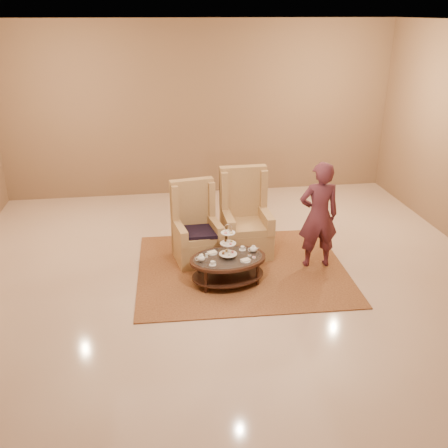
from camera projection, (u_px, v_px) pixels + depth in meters
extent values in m
plane|color=beige|center=(229.00, 283.00, 7.21)|extent=(8.00, 8.00, 0.00)
cube|color=silver|center=(229.00, 283.00, 7.21)|extent=(8.00, 8.00, 0.02)
cube|color=#8A694B|center=(200.00, 110.00, 10.16)|extent=(8.00, 0.04, 3.50)
cube|color=olive|center=(242.00, 269.00, 7.59)|extent=(3.20, 2.70, 0.02)
cylinder|color=black|center=(206.00, 282.00, 6.86)|extent=(0.05, 0.05, 0.36)
cylinder|color=black|center=(258.00, 274.00, 7.06)|extent=(0.05, 0.05, 0.36)
cylinder|color=black|center=(199.00, 269.00, 7.21)|extent=(0.05, 0.05, 0.36)
cylinder|color=black|center=(248.00, 262.00, 7.41)|extent=(0.05, 0.05, 0.36)
cylinder|color=white|center=(228.00, 243.00, 6.96)|extent=(0.01, 0.01, 0.45)
torus|color=white|center=(228.00, 228.00, 6.87)|extent=(0.12, 0.02, 0.12)
cylinder|color=silver|center=(228.00, 254.00, 7.03)|extent=(0.29, 0.29, 0.01)
cylinder|color=silver|center=(228.00, 243.00, 6.96)|extent=(0.26, 0.26, 0.01)
cylinder|color=silver|center=(228.00, 233.00, 6.90)|extent=(0.23, 0.23, 0.01)
cylinder|color=#D06A6C|center=(233.00, 252.00, 7.04)|extent=(0.04, 0.04, 0.03)
cylinder|color=tan|center=(227.00, 250.00, 7.08)|extent=(0.04, 0.04, 0.03)
cylinder|color=brown|center=(223.00, 253.00, 7.00)|extent=(0.04, 0.04, 0.03)
cylinder|color=white|center=(229.00, 255.00, 6.96)|extent=(0.04, 0.04, 0.03)
ellipsoid|color=tan|center=(232.00, 241.00, 6.99)|extent=(0.05, 0.05, 0.03)
ellipsoid|color=brown|center=(226.00, 241.00, 7.00)|extent=(0.05, 0.05, 0.03)
ellipsoid|color=white|center=(224.00, 243.00, 6.92)|extent=(0.05, 0.05, 0.03)
ellipsoid|color=#D06A6C|center=(231.00, 244.00, 6.91)|extent=(0.05, 0.05, 0.03)
cube|color=brown|center=(230.00, 231.00, 6.93)|extent=(0.04, 0.03, 0.02)
cube|color=white|center=(225.00, 231.00, 6.92)|extent=(0.04, 0.03, 0.02)
cube|color=#D06A6C|center=(226.00, 233.00, 6.85)|extent=(0.04, 0.03, 0.02)
cube|color=tan|center=(231.00, 233.00, 6.86)|extent=(0.04, 0.03, 0.02)
ellipsoid|color=silver|center=(201.00, 258.00, 6.91)|extent=(0.12, 0.12, 0.09)
cylinder|color=silver|center=(201.00, 255.00, 6.89)|extent=(0.06, 0.06, 0.01)
sphere|color=silver|center=(201.00, 255.00, 6.88)|extent=(0.02, 0.02, 0.02)
cone|color=silver|center=(206.00, 257.00, 6.92)|extent=(0.07, 0.03, 0.05)
torus|color=silver|center=(197.00, 259.00, 6.89)|extent=(0.06, 0.02, 0.06)
ellipsoid|color=silver|center=(253.00, 249.00, 7.17)|extent=(0.12, 0.12, 0.09)
cylinder|color=silver|center=(253.00, 246.00, 7.15)|extent=(0.06, 0.06, 0.01)
sphere|color=silver|center=(254.00, 246.00, 7.15)|extent=(0.02, 0.02, 0.02)
cone|color=silver|center=(258.00, 248.00, 7.19)|extent=(0.07, 0.03, 0.05)
torus|color=silver|center=(250.00, 250.00, 7.16)|extent=(0.06, 0.02, 0.06)
cylinder|color=silver|center=(213.00, 265.00, 6.83)|extent=(0.11, 0.11, 0.01)
cylinder|color=silver|center=(213.00, 263.00, 6.82)|extent=(0.07, 0.07, 0.05)
torus|color=silver|center=(215.00, 263.00, 6.83)|extent=(0.03, 0.01, 0.03)
cylinder|color=silver|center=(242.00, 250.00, 7.26)|extent=(0.11, 0.11, 0.01)
cylinder|color=silver|center=(242.00, 248.00, 7.25)|extent=(0.07, 0.07, 0.05)
torus|color=silver|center=(245.00, 248.00, 7.26)|extent=(0.03, 0.01, 0.03)
cylinder|color=silver|center=(212.00, 253.00, 7.16)|extent=(0.16, 0.16, 0.01)
cube|color=beige|center=(212.00, 252.00, 7.15)|extent=(0.15, 0.13, 0.02)
cylinder|color=silver|center=(245.00, 261.00, 6.94)|extent=(0.16, 0.16, 0.01)
cube|color=beige|center=(245.00, 260.00, 6.93)|extent=(0.15, 0.13, 0.02)
cylinder|color=silver|center=(207.00, 255.00, 7.04)|extent=(0.05, 0.05, 0.05)
cylinder|color=silver|center=(254.00, 257.00, 7.02)|extent=(0.06, 0.06, 0.01)
cylinder|color=#D06A6C|center=(254.00, 257.00, 7.02)|extent=(0.04, 0.04, 0.01)
cylinder|color=silver|center=(250.00, 255.00, 7.09)|extent=(0.06, 0.06, 0.01)
cylinder|color=brown|center=(250.00, 255.00, 7.08)|extent=(0.04, 0.04, 0.01)
cylinder|color=silver|center=(202.00, 255.00, 7.10)|extent=(0.06, 0.06, 0.01)
cylinder|color=white|center=(202.00, 254.00, 7.09)|extent=(0.04, 0.04, 0.01)
cube|color=tan|center=(198.00, 249.00, 7.77)|extent=(0.78, 0.78, 0.40)
cube|color=tan|center=(198.00, 235.00, 7.63)|extent=(0.66, 0.66, 0.10)
cube|color=tan|center=(192.00, 217.00, 7.85)|extent=(0.69, 0.25, 1.25)
cube|color=tan|center=(174.00, 203.00, 7.62)|extent=(0.13, 0.23, 0.58)
cube|color=tan|center=(211.00, 199.00, 7.78)|extent=(0.13, 0.23, 0.58)
cube|color=tan|center=(180.00, 233.00, 7.52)|extent=(0.21, 0.62, 0.25)
cube|color=tan|center=(216.00, 229.00, 7.68)|extent=(0.21, 0.62, 0.25)
cube|color=black|center=(199.00, 232.00, 7.58)|extent=(0.54, 0.50, 0.06)
cube|color=tan|center=(246.00, 241.00, 8.00)|extent=(0.76, 0.76, 0.44)
cube|color=tan|center=(247.00, 226.00, 7.84)|extent=(0.64, 0.64, 0.11)
cube|color=tan|center=(243.00, 207.00, 8.09)|extent=(0.74, 0.17, 1.37)
cube|color=tan|center=(224.00, 191.00, 7.88)|extent=(0.11, 0.24, 0.63)
cube|color=tan|center=(263.00, 188.00, 7.98)|extent=(0.11, 0.24, 0.63)
cube|color=tan|center=(228.00, 223.00, 7.76)|extent=(0.14, 0.67, 0.27)
cube|color=tan|center=(266.00, 220.00, 7.85)|extent=(0.14, 0.67, 0.27)
imported|color=#4F222C|center=(319.00, 216.00, 7.38)|extent=(0.61, 0.41, 1.65)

